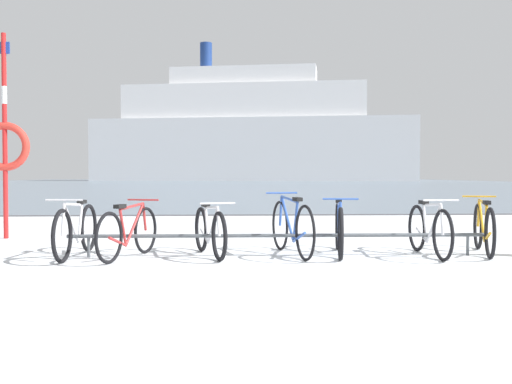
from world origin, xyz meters
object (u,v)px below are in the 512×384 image
Objects in this scene: bicycle_5 at (429,230)px; bicycle_6 at (484,228)px; bicycle_2 at (210,231)px; rescue_post at (5,142)px; bicycle_0 at (76,230)px; ferry_ship at (250,134)px; bicycle_4 at (339,229)px; bicycle_3 at (292,227)px; bicycle_1 at (129,232)px.

bicycle_6 is (0.82, 0.17, 0.00)m from bicycle_5.
rescue_post reaches higher than bicycle_2.
ferry_ship is at bearing 86.27° from bicycle_0.
bicycle_6 is (2.01, -0.02, -0.00)m from bicycle_4.
bicycle_2 is 4.44m from rescue_post.
bicycle_2 is at bearing -178.12° from bicycle_4.
bicycle_0 is 0.50× the size of rescue_post.
bicycle_3 is at bearing 0.80° from bicycle_0.
bicycle_4 is 2.01m from bicycle_6.
bicycle_4 is at bearing -23.12° from rescue_post.
ferry_ship is at bearing 89.35° from bicycle_5.
bicycle_3 is at bearing 4.98° from bicycle_1.
bicycle_1 is 1.06m from bicycle_2.
bicycle_4 is (3.53, 0.05, 0.00)m from bicycle_0.
bicycle_2 is at bearing -92.58° from ferry_ship.
bicycle_5 is at bearing -168.43° from bicycle_6.
bicycle_5 is at bearing -90.65° from ferry_ship.
bicycle_3 is at bearing 174.43° from bicycle_5.
bicycle_0 reaches higher than bicycle_5.
bicycle_4 is at bearing 171.15° from bicycle_5.
ferry_ship reaches higher than bicycle_0.
bicycle_4 is 1.05× the size of bicycle_5.
bicycle_0 is 0.03× the size of ferry_ship.
bicycle_1 is 4.83m from bicycle_6.
bicycle_6 is (2.66, -0.01, -0.03)m from bicycle_3.
bicycle_3 reaches higher than bicycle_2.
bicycle_5 reaches higher than bicycle_1.
bicycle_6 is at bearing -0.22° from bicycle_3.
bicycle_4 reaches higher than bicycle_0.
bicycle_2 is 0.89× the size of bicycle_3.
bicycle_4 is at bearing -91.43° from ferry_ship.
bicycle_2 is 0.92× the size of bicycle_4.
bicycle_0 is at bearing -93.73° from ferry_ship.
ferry_ship is (0.17, 87.43, 7.29)m from bicycle_6.
bicycle_0 is 0.99× the size of bicycle_3.
bicycle_1 is at bearing -175.02° from bicycle_3.
bicycle_0 reaches higher than bicycle_2.
bicycle_3 is (1.11, 0.05, 0.05)m from bicycle_2.
bicycle_1 is at bearing -177.89° from bicycle_6.
bicycle_6 is (4.82, 0.18, 0.01)m from bicycle_1.
bicycle_3 is 1.08× the size of bicycle_6.
bicycle_5 is at bearing -8.85° from bicycle_4.
bicycle_1 is 0.99× the size of bicycle_2.
bicycle_0 is 4.71m from bicycle_5.
rescue_post reaches higher than bicycle_4.
rescue_post reaches higher than bicycle_3.
bicycle_2 is at bearing 7.34° from bicycle_1.
bicycle_3 is (2.16, 0.19, 0.04)m from bicycle_1.
bicycle_1 is 4.00m from bicycle_5.
rescue_post reaches higher than bicycle_0.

